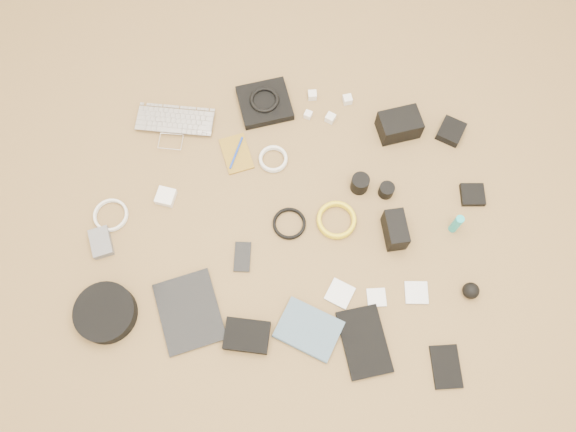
# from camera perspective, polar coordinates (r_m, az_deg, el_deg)

# --- Properties ---
(laptop) EXTENTS (0.29, 0.21, 0.02)m
(laptop) POSITION_cam_1_polar(r_m,az_deg,el_deg) (2.18, -11.55, 8.53)
(laptop) COLOR silver
(laptop) RESTS_ON ground
(headphone_pouch) EXTENTS (0.24, 0.23, 0.03)m
(headphone_pouch) POSITION_cam_1_polar(r_m,az_deg,el_deg) (2.20, -2.38, 11.39)
(headphone_pouch) COLOR black
(headphone_pouch) RESTS_ON ground
(headphones) EXTENTS (0.13, 0.13, 0.01)m
(headphones) POSITION_cam_1_polar(r_m,az_deg,el_deg) (2.18, -2.41, 11.72)
(headphones) COLOR black
(headphones) RESTS_ON headphone_pouch
(charger_a) EXTENTS (0.04, 0.04, 0.03)m
(charger_a) POSITION_cam_1_polar(r_m,az_deg,el_deg) (2.22, 2.49, 12.16)
(charger_a) COLOR white
(charger_a) RESTS_ON ground
(charger_b) EXTENTS (0.04, 0.04, 0.03)m
(charger_b) POSITION_cam_1_polar(r_m,az_deg,el_deg) (2.17, 4.32, 9.90)
(charger_b) COLOR white
(charger_b) RESTS_ON ground
(charger_c) EXTENTS (0.04, 0.04, 0.03)m
(charger_c) POSITION_cam_1_polar(r_m,az_deg,el_deg) (2.22, 6.05, 11.68)
(charger_c) COLOR white
(charger_c) RESTS_ON ground
(charger_d) EXTENTS (0.03, 0.03, 0.03)m
(charger_d) POSITION_cam_1_polar(r_m,az_deg,el_deg) (2.17, 2.06, 10.24)
(charger_d) COLOR white
(charger_d) RESTS_ON ground
(dslr_camera) EXTENTS (0.18, 0.15, 0.09)m
(dslr_camera) POSITION_cam_1_polar(r_m,az_deg,el_deg) (2.16, 11.22, 9.05)
(dslr_camera) COLOR black
(dslr_camera) RESTS_ON ground
(lens_pouch) EXTENTS (0.12, 0.12, 0.03)m
(lens_pouch) POSITION_cam_1_polar(r_m,az_deg,el_deg) (2.22, 16.22, 8.26)
(lens_pouch) COLOR black
(lens_pouch) RESTS_ON ground
(notebook_olive) EXTENTS (0.15, 0.18, 0.01)m
(notebook_olive) POSITION_cam_1_polar(r_m,az_deg,el_deg) (2.11, -5.26, 6.32)
(notebook_olive) COLOR olive
(notebook_olive) RESTS_ON ground
(pen_blue) EXTENTS (0.03, 0.13, 0.01)m
(pen_blue) POSITION_cam_1_polar(r_m,az_deg,el_deg) (2.10, -5.28, 6.42)
(pen_blue) COLOR #1536AB
(pen_blue) RESTS_ON notebook_olive
(cable_white_a) EXTENTS (0.13, 0.13, 0.01)m
(cable_white_a) POSITION_cam_1_polar(r_m,az_deg,el_deg) (2.09, -1.51, 5.74)
(cable_white_a) COLOR silver
(cable_white_a) RESTS_ON ground
(lens_a) EXTENTS (0.08, 0.08, 0.07)m
(lens_a) POSITION_cam_1_polar(r_m,az_deg,el_deg) (2.03, 7.31, 3.30)
(lens_a) COLOR black
(lens_a) RESTS_ON ground
(lens_b) EXTENTS (0.06, 0.06, 0.05)m
(lens_b) POSITION_cam_1_polar(r_m,az_deg,el_deg) (2.05, 9.96, 2.60)
(lens_b) COLOR black
(lens_b) RESTS_ON ground
(card_reader) EXTENTS (0.09, 0.09, 0.02)m
(card_reader) POSITION_cam_1_polar(r_m,az_deg,el_deg) (2.13, 18.23, 2.07)
(card_reader) COLOR black
(card_reader) RESTS_ON ground
(power_brick) EXTENTS (0.07, 0.07, 0.03)m
(power_brick) POSITION_cam_1_polar(r_m,az_deg,el_deg) (2.07, -12.31, 1.94)
(power_brick) COLOR white
(power_brick) RESTS_ON ground
(cable_white_b) EXTENTS (0.15, 0.15, 0.01)m
(cable_white_b) POSITION_cam_1_polar(r_m,az_deg,el_deg) (2.10, -17.52, 0.04)
(cable_white_b) COLOR silver
(cable_white_b) RESTS_ON ground
(cable_black) EXTENTS (0.16, 0.16, 0.01)m
(cable_black) POSITION_cam_1_polar(r_m,az_deg,el_deg) (1.99, 0.13, -0.82)
(cable_black) COLOR black
(cable_black) RESTS_ON ground
(cable_yellow) EXTENTS (0.16, 0.16, 0.02)m
(cable_yellow) POSITION_cam_1_polar(r_m,az_deg,el_deg) (2.00, 4.93, -0.48)
(cable_yellow) COLOR yellow
(cable_yellow) RESTS_ON ground
(flash) EXTENTS (0.10, 0.14, 0.09)m
(flash) POSITION_cam_1_polar(r_m,az_deg,el_deg) (1.97, 10.84, -1.40)
(flash) COLOR black
(flash) RESTS_ON ground
(lens_cleaner) EXTENTS (0.03, 0.03, 0.10)m
(lens_cleaner) POSITION_cam_1_polar(r_m,az_deg,el_deg) (2.03, 16.72, -0.77)
(lens_cleaner) COLOR teal
(lens_cleaner) RESTS_ON ground
(battery_charger) EXTENTS (0.11, 0.12, 0.03)m
(battery_charger) POSITION_cam_1_polar(r_m,az_deg,el_deg) (2.06, -18.45, -2.56)
(battery_charger) COLOR slate
(battery_charger) RESTS_ON ground
(tablet) EXTENTS (0.28, 0.31, 0.01)m
(tablet) POSITION_cam_1_polar(r_m,az_deg,el_deg) (1.94, -10.00, -9.54)
(tablet) COLOR black
(tablet) RESTS_ON ground
(phone) EXTENTS (0.06, 0.11, 0.01)m
(phone) POSITION_cam_1_polar(r_m,az_deg,el_deg) (1.96, -4.65, -4.16)
(phone) COLOR black
(phone) RESTS_ON ground
(filter_case_left) EXTENTS (0.11, 0.11, 0.01)m
(filter_case_left) POSITION_cam_1_polar(r_m,az_deg,el_deg) (1.93, 5.28, -7.86)
(filter_case_left) COLOR silver
(filter_case_left) RESTS_ON ground
(filter_case_mid) EXTENTS (0.07, 0.07, 0.01)m
(filter_case_mid) POSITION_cam_1_polar(r_m,az_deg,el_deg) (1.94, 8.97, -8.19)
(filter_case_mid) COLOR silver
(filter_case_mid) RESTS_ON ground
(filter_case_right) EXTENTS (0.08, 0.08, 0.01)m
(filter_case_right) POSITION_cam_1_polar(r_m,az_deg,el_deg) (1.97, 12.90, -7.61)
(filter_case_right) COLOR silver
(filter_case_right) RESTS_ON ground
(air_blower) EXTENTS (0.07, 0.07, 0.06)m
(air_blower) POSITION_cam_1_polar(r_m,az_deg,el_deg) (2.00, 18.08, -7.23)
(air_blower) COLOR black
(air_blower) RESTS_ON ground
(headphone_case) EXTENTS (0.25, 0.25, 0.06)m
(headphone_case) POSITION_cam_1_polar(r_m,az_deg,el_deg) (1.98, -18.04, -9.33)
(headphone_case) COLOR black
(headphone_case) RESTS_ON ground
(drive_case) EXTENTS (0.15, 0.11, 0.04)m
(drive_case) POSITION_cam_1_polar(r_m,az_deg,el_deg) (1.89, -4.20, -12.03)
(drive_case) COLOR black
(drive_case) RESTS_ON ground
(paperback) EXTENTS (0.24, 0.21, 0.02)m
(paperback) POSITION_cam_1_polar(r_m,az_deg,el_deg) (1.88, 1.12, -13.46)
(paperback) COLOR #415A6F
(paperback) RESTS_ON ground
(notebook_black_a) EXTENTS (0.20, 0.26, 0.02)m
(notebook_black_a) POSITION_cam_1_polar(r_m,az_deg,el_deg) (1.91, 7.75, -12.55)
(notebook_black_a) COLOR black
(notebook_black_a) RESTS_ON ground
(notebook_black_b) EXTENTS (0.11, 0.15, 0.01)m
(notebook_black_b) POSITION_cam_1_polar(r_m,az_deg,el_deg) (1.95, 15.76, -14.52)
(notebook_black_b) COLOR black
(notebook_black_b) RESTS_ON ground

